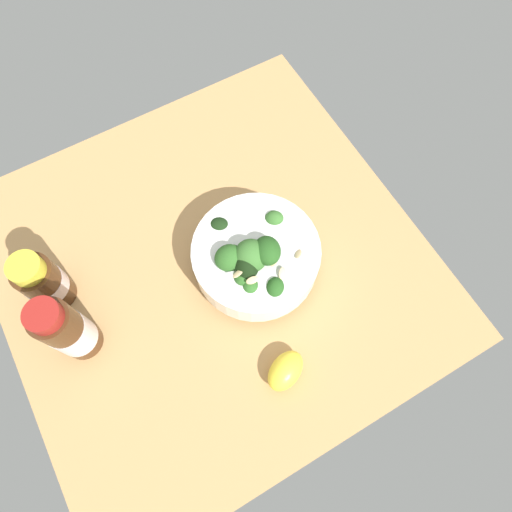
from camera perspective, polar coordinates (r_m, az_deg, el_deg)
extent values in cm
cube|color=tan|center=(75.30, -5.29, -1.61)|extent=(63.85, 63.85, 4.85)
cylinder|color=white|center=(71.85, 0.00, -0.97)|extent=(10.41, 10.41, 1.59)
cylinder|color=white|center=(68.89, 0.00, 0.00)|extent=(18.92, 18.92, 4.78)
cylinder|color=silver|center=(67.05, 0.00, 0.64)|extent=(16.03, 16.03, 0.80)
cylinder|color=#4A8F3C|center=(66.47, -1.62, -3.09)|extent=(1.49, 1.21, 1.56)
ellipsoid|color=#2D6023|center=(65.15, -1.65, -2.68)|extent=(3.99, 3.79, 3.37)
cylinder|color=#4A8F3C|center=(66.42, 1.32, 0.04)|extent=(2.06, 2.20, 1.66)
ellipsoid|color=#23511C|center=(64.69, 1.36, 0.67)|extent=(6.18, 5.16, 4.98)
cylinder|color=#3C7A32|center=(70.49, -4.37, 3.28)|extent=(1.22, 1.30, 1.42)
ellipsoid|color=black|center=(69.25, -4.45, 3.78)|extent=(4.18, 4.49, 3.09)
cylinder|color=#3C7A32|center=(66.27, -0.69, -4.07)|extent=(1.47, 1.31, 1.30)
ellipsoid|color=#2D6023|center=(65.06, -0.70, -3.71)|extent=(3.78, 3.90, 3.65)
cylinder|color=#4A8F3C|center=(66.35, 2.32, -4.32)|extent=(1.46, 1.65, 1.52)
ellipsoid|color=#23511C|center=(64.96, 2.37, -3.92)|extent=(4.22, 4.63, 3.80)
cylinder|color=#4A8F3C|center=(70.20, 2.22, 4.18)|extent=(1.29, 1.31, 1.28)
ellipsoid|color=#386B2B|center=(69.06, 2.26, 4.65)|extent=(3.62, 3.94, 2.64)
cylinder|color=#589D47|center=(66.55, -1.14, -1.73)|extent=(2.09, 2.02, 1.61)
ellipsoid|color=black|center=(64.83, -1.17, -1.16)|extent=(5.76, 5.08, 4.98)
cylinder|color=#2F662B|center=(66.86, -0.62, -0.64)|extent=(1.71, 1.80, 1.85)
ellipsoid|color=#386B2B|center=(64.95, -0.64, 0.03)|extent=(6.06, 5.39, 6.18)
cylinder|color=#4A8F3C|center=(67.15, -3.22, -0.85)|extent=(2.12, 2.03, 1.64)
ellipsoid|color=#2D6023|center=(65.31, -3.31, -0.22)|extent=(5.24, 6.23, 5.12)
ellipsoid|color=#DBBC84|center=(64.96, 3.25, -2.13)|extent=(2.02, 1.92, 0.96)
ellipsoid|color=#DBBC84|center=(66.43, 5.25, 0.27)|extent=(1.93, 1.96, 1.20)
ellipsoid|color=#DBBC84|center=(66.06, 2.38, -0.91)|extent=(1.53, 2.03, 0.56)
ellipsoid|color=#DBBC84|center=(63.34, -2.25, -2.17)|extent=(1.50, 2.03, 0.96)
ellipsoid|color=#DBBC84|center=(63.31, -0.46, -3.00)|extent=(1.34, 1.94, 0.83)
ellipsoid|color=#DBBC84|center=(64.27, -0.86, -1.76)|extent=(1.09, 1.85, 0.88)
ellipsoid|color=yellow|center=(66.70, 3.64, -13.93)|extent=(6.29, 7.38, 3.65)
cylinder|color=#472814|center=(73.04, -24.59, -3.07)|extent=(5.80, 5.80, 9.74)
cylinder|color=gold|center=(67.98, -26.52, -1.39)|extent=(4.64, 4.64, 2.17)
cylinder|color=beige|center=(73.17, -24.54, -3.11)|extent=(5.91, 5.91, 2.85)
cylinder|color=#472814|center=(67.45, -22.19, -8.53)|extent=(5.46, 5.46, 13.52)
cylinder|color=maroon|center=(60.58, -24.76, -6.69)|extent=(4.46, 4.46, 1.90)
cylinder|color=silver|center=(68.58, -21.82, -8.79)|extent=(5.57, 5.57, 5.74)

